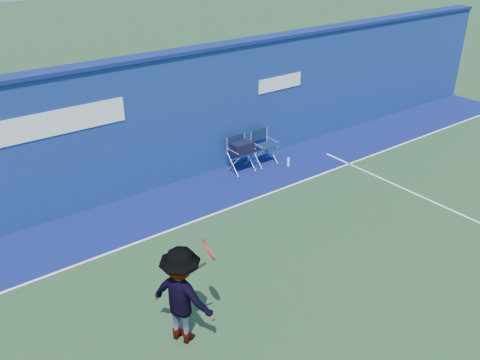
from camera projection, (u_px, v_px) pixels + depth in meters
ground at (308, 299)px, 8.45m from camera, size 80.00×80.00×0.00m
stadium_wall at (153, 123)px, 11.46m from camera, size 24.00×0.50×3.08m
out_of_bounds_strip at (181, 202)px, 11.37m from camera, size 24.00×1.80×0.01m
court_lines at (285, 280)px, 8.87m from camera, size 24.00×12.00×0.01m
directors_chair_left at (241, 157)px, 12.62m from camera, size 0.54×0.48×0.90m
directors_chair_right at (264, 153)px, 13.09m from camera, size 0.52×0.47×0.88m
water_bottle at (288, 162)px, 12.99m from camera, size 0.07×0.07×0.23m
tennis_player at (182, 295)px, 7.32m from camera, size 1.04×1.17×1.66m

